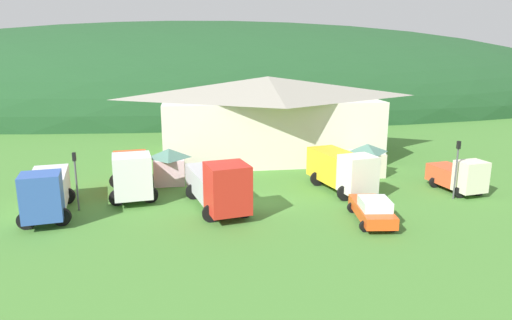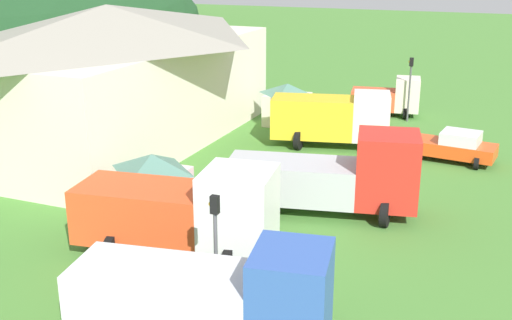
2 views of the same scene
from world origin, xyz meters
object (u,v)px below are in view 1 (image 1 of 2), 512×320
(box_truck_blue, at_px, (46,191))
(crane_truck_red, at_px, (219,185))
(play_shed_cream, at_px, (367,159))
(traffic_light_east, at_px, (457,164))
(service_pickup_orange, at_px, (372,210))
(traffic_cone_near_pickup, at_px, (219,189))
(traffic_light_west, at_px, (76,175))
(play_shed_pink, at_px, (169,165))
(heavy_rig_striped, at_px, (342,169))
(heavy_rig_white, at_px, (132,172))
(traffic_cone_mid_row, at_px, (373,180))
(depot_building, at_px, (268,116))
(light_truck_cream, at_px, (459,176))

(box_truck_blue, relative_size, crane_truck_red, 0.88)
(play_shed_cream, height_order, traffic_light_east, traffic_light_east)
(service_pickup_orange, bearing_deg, traffic_cone_near_pickup, -125.89)
(play_shed_cream, distance_m, traffic_light_west, 23.00)
(play_shed_pink, xyz_separation_m, traffic_light_east, (20.23, -7.11, 1.14))
(crane_truck_red, xyz_separation_m, heavy_rig_striped, (9.44, 2.82, 0.01))
(box_truck_blue, height_order, traffic_light_west, traffic_light_west)
(heavy_rig_striped, xyz_separation_m, service_pickup_orange, (-0.22, -6.56, -0.90))
(heavy_rig_white, height_order, traffic_cone_mid_row, heavy_rig_white)
(service_pickup_orange, distance_m, traffic_cone_mid_row, 9.68)
(box_truck_blue, bearing_deg, traffic_light_west, 104.43)
(crane_truck_red, height_order, traffic_light_west, traffic_light_west)
(box_truck_blue, xyz_separation_m, traffic_light_east, (27.75, -0.65, 0.92))
(depot_building, distance_m, traffic_light_east, 18.97)
(depot_building, xyz_separation_m, traffic_cone_mid_row, (7.02, -10.15, -4.05))
(crane_truck_red, height_order, service_pickup_orange, crane_truck_red)
(play_shed_cream, distance_m, box_truck_blue, 24.82)
(traffic_cone_near_pickup, bearing_deg, depot_building, 62.41)
(light_truck_cream, xyz_separation_m, service_pickup_orange, (-8.78, -4.96, -0.45))
(heavy_rig_striped, xyz_separation_m, traffic_cone_mid_row, (3.51, 2.33, -1.72))
(play_shed_pink, height_order, light_truck_cream, play_shed_pink)
(box_truck_blue, relative_size, traffic_light_west, 1.86)
(play_shed_pink, distance_m, traffic_light_east, 21.48)
(traffic_light_west, bearing_deg, play_shed_cream, 14.35)
(box_truck_blue, height_order, traffic_cone_mid_row, box_truck_blue)
(traffic_light_west, relative_size, traffic_cone_near_pickup, 6.26)
(depot_building, height_order, traffic_light_east, depot_building)
(light_truck_cream, relative_size, traffic_cone_mid_row, 8.14)
(heavy_rig_striped, xyz_separation_m, light_truck_cream, (8.56, -1.60, -0.44))
(depot_building, bearing_deg, crane_truck_red, -111.21)
(play_shed_pink, height_order, crane_truck_red, crane_truck_red)
(heavy_rig_white, bearing_deg, traffic_light_east, 71.49)
(depot_building, bearing_deg, service_pickup_orange, -80.21)
(service_pickup_orange, xyz_separation_m, traffic_cone_near_pickup, (-8.92, 8.25, -0.83))
(heavy_rig_white, bearing_deg, traffic_cone_near_pickup, 86.73)
(play_shed_cream, xyz_separation_m, crane_truck_red, (-13.01, -6.90, 0.33))
(crane_truck_red, relative_size, light_truck_cream, 1.74)
(traffic_light_east, height_order, traffic_cone_near_pickup, traffic_light_east)
(play_shed_pink, relative_size, traffic_light_east, 0.66)
(traffic_light_east, bearing_deg, traffic_cone_mid_row, 125.73)
(depot_building, distance_m, heavy_rig_striped, 13.17)
(heavy_rig_white, bearing_deg, light_truck_cream, 75.30)
(light_truck_cream, bearing_deg, play_shed_pink, -114.25)
(traffic_cone_near_pickup, relative_size, traffic_cone_mid_row, 1.07)
(play_shed_cream, relative_size, traffic_light_west, 0.71)
(play_shed_cream, relative_size, traffic_cone_mid_row, 4.78)
(play_shed_cream, relative_size, heavy_rig_white, 0.37)
(heavy_rig_white, distance_m, light_truck_cream, 24.19)
(box_truck_blue, xyz_separation_m, traffic_cone_near_pickup, (11.25, 4.05, -1.66))
(service_pickup_orange, height_order, traffic_cone_near_pickup, service_pickup_orange)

